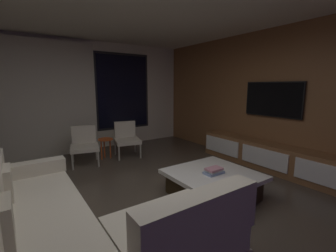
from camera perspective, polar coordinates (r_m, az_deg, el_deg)
floor at (r=3.06m, az=-5.34°, el=-21.84°), size 9.20×9.20×0.00m
back_wall_with_window at (r=6.02m, az=-23.22°, el=6.65°), size 6.60×0.30×2.70m
media_wall at (r=4.88m, az=27.74°, el=5.79°), size 0.12×7.80×2.70m
sectional_couch at (r=2.50m, az=-22.73°, el=-22.80°), size 1.98×2.50×0.82m
coffee_table at (r=3.54m, az=11.06°, el=-13.93°), size 1.16×1.16×0.36m
book_stack_on_coffee_table at (r=3.43m, az=11.31°, el=-10.88°), size 0.28×0.17×0.09m
accent_chair_near_window at (r=5.42m, az=-10.28°, el=-2.71°), size 0.65×0.66×0.78m
accent_chair_by_curtain at (r=5.08m, az=-20.05°, el=-4.00°), size 0.65×0.67×0.78m
side_stool at (r=5.26m, az=-15.27°, el=-3.95°), size 0.32×0.32×0.46m
media_console at (r=4.84m, az=24.51°, el=-7.23°), size 0.46×3.10×0.52m
mounted_tv at (r=4.91m, az=24.56°, el=6.05°), size 0.05×1.16×0.67m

